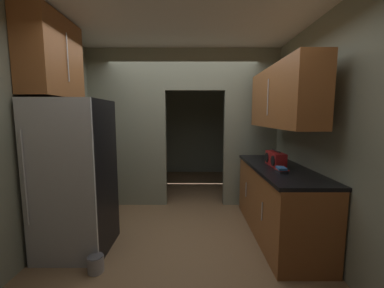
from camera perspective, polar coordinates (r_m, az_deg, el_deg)
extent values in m
plane|color=brown|center=(3.27, -2.85, -22.36)|extent=(20.00, 20.00, 0.00)
cube|color=silver|center=(3.44, -2.81, 26.50)|extent=(3.66, 6.57, 0.06)
cube|color=gray|center=(4.29, -15.18, 3.48)|extent=(1.32, 0.12, 2.72)
cube|color=gray|center=(4.27, 13.84, 3.51)|extent=(0.92, 0.12, 2.72)
cube|color=gray|center=(4.21, 0.70, 17.53)|extent=(1.02, 0.12, 0.69)
cube|color=gray|center=(6.63, -1.33, 4.83)|extent=(3.26, 0.10, 2.72)
cube|color=gray|center=(5.66, -17.87, 4.15)|extent=(0.10, 2.49, 2.72)
cube|color=gray|center=(5.57, 14.87, 4.22)|extent=(0.10, 2.49, 2.72)
cube|color=gray|center=(2.90, -39.05, 0.68)|extent=(0.10, 3.79, 2.72)
cube|color=gray|center=(2.73, 34.11, 0.73)|extent=(0.10, 3.79, 2.72)
cube|color=black|center=(3.09, -26.36, -7.10)|extent=(0.75, 0.70, 1.78)
cube|color=#B7BABC|center=(2.78, -29.72, -8.81)|extent=(0.75, 0.03, 1.78)
cylinder|color=#B7BABC|center=(2.91, -35.57, -6.75)|extent=(0.02, 0.02, 0.98)
cube|color=brown|center=(3.44, 19.94, -13.13)|extent=(0.63, 1.85, 0.89)
cube|color=black|center=(3.31, 20.28, -5.50)|extent=(0.67, 1.85, 0.04)
cylinder|color=#B7BABC|center=(2.96, 16.55, -15.37)|extent=(0.01, 0.01, 0.22)
cylinder|color=#B7BABC|center=(3.70, 12.91, -10.71)|extent=(0.01, 0.01, 0.22)
cube|color=brown|center=(3.25, 20.96, 10.52)|extent=(0.34, 1.66, 0.76)
cylinder|color=#B7BABC|center=(3.19, 17.85, 10.72)|extent=(0.01, 0.01, 0.46)
cube|color=brown|center=(3.27, -30.90, 17.55)|extent=(0.34, 0.83, 0.90)
cylinder|color=#B7BABC|center=(3.18, -27.94, 18.04)|extent=(0.01, 0.01, 0.54)
cube|color=maroon|center=(3.33, 19.56, -3.45)|extent=(0.15, 0.41, 0.18)
cylinder|color=#262626|center=(3.31, 19.64, -1.54)|extent=(0.02, 0.29, 0.02)
cylinder|color=black|center=(3.18, 18.95, -3.87)|extent=(0.01, 0.13, 0.13)
cylinder|color=black|center=(3.42, 17.60, -3.10)|extent=(0.01, 0.13, 0.13)
cube|color=black|center=(2.98, 20.79, -6.22)|extent=(0.11, 0.16, 0.02)
cube|color=red|center=(2.99, 21.00, -5.86)|extent=(0.14, 0.14, 0.01)
cube|color=#2D609E|center=(2.98, 20.81, -5.51)|extent=(0.11, 0.16, 0.03)
cylinder|color=#99999E|center=(2.89, -22.34, -25.35)|extent=(0.16, 0.16, 0.16)
cylinder|color=#4C4C51|center=(2.84, -22.42, -23.88)|extent=(0.16, 0.16, 0.01)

